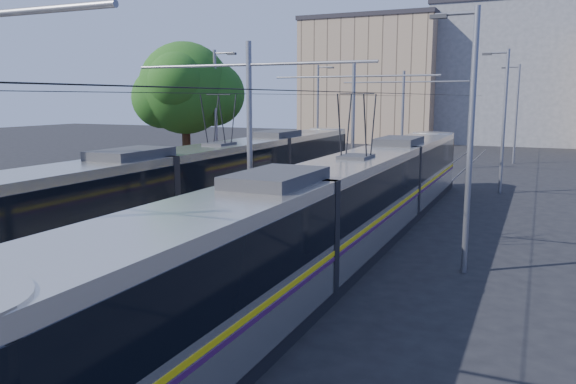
% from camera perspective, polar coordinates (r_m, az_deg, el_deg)
% --- Properties ---
extents(ground, '(160.00, 160.00, 0.00)m').
position_cam_1_polar(ground, '(14.47, -19.20, -12.79)').
color(ground, black).
rests_on(ground, ground).
extents(platform, '(4.00, 50.00, 0.30)m').
position_cam_1_polar(platform, '(28.69, 4.65, -0.95)').
color(platform, gray).
rests_on(platform, ground).
extents(tactile_strip_left, '(0.70, 50.00, 0.01)m').
position_cam_1_polar(tactile_strip_left, '(29.17, 1.97, -0.44)').
color(tactile_strip_left, gray).
rests_on(tactile_strip_left, platform).
extents(tactile_strip_right, '(0.70, 50.00, 0.01)m').
position_cam_1_polar(tactile_strip_right, '(28.22, 7.43, -0.85)').
color(tactile_strip_right, gray).
rests_on(tactile_strip_right, platform).
extents(rails, '(8.71, 70.00, 0.03)m').
position_cam_1_polar(rails, '(28.72, 4.65, -1.21)').
color(rails, gray).
rests_on(rails, ground).
extents(tram_left, '(2.43, 29.73, 5.50)m').
position_cam_1_polar(tram_left, '(25.38, -6.91, 1.20)').
color(tram_left, black).
rests_on(tram_left, ground).
extents(tram_right, '(2.43, 32.30, 5.50)m').
position_cam_1_polar(tram_right, '(19.88, 6.83, -0.69)').
color(tram_right, black).
rests_on(tram_right, ground).
extents(catenary, '(9.20, 70.00, 7.00)m').
position_cam_1_polar(catenary, '(25.56, 2.62, 7.66)').
color(catenary, slate).
rests_on(catenary, platform).
extents(street_lamps, '(15.18, 38.22, 8.00)m').
position_cam_1_polar(street_lamps, '(32.03, 7.17, 7.37)').
color(street_lamps, slate).
rests_on(street_lamps, ground).
extents(shelter, '(0.94, 1.23, 2.41)m').
position_cam_1_polar(shelter, '(24.77, 4.37, 0.69)').
color(shelter, black).
rests_on(shelter, platform).
extents(tree, '(5.92, 5.47, 8.59)m').
position_cam_1_polar(tree, '(33.96, -9.72, 10.18)').
color(tree, '#382314').
rests_on(tree, ground).
extents(building_left, '(16.32, 12.24, 14.97)m').
position_cam_1_polar(building_left, '(72.28, 8.79, 11.15)').
color(building_left, gray).
rests_on(building_left, ground).
extents(building_centre, '(18.36, 14.28, 16.29)m').
position_cam_1_polar(building_centre, '(73.73, 21.97, 11.06)').
color(building_centre, gray).
rests_on(building_centre, ground).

